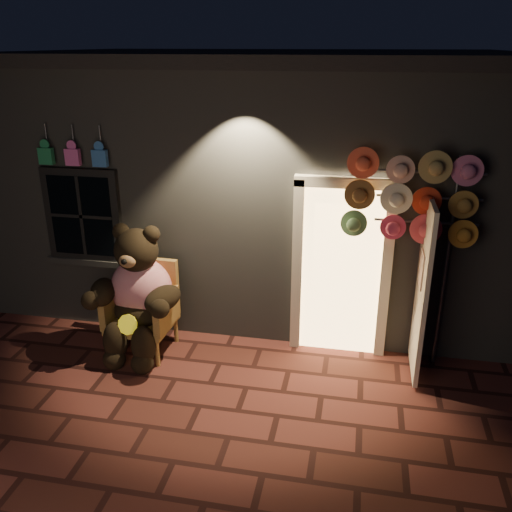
# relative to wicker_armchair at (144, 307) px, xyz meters

# --- Properties ---
(ground) EXTENTS (60.00, 60.00, 0.00)m
(ground) POSITION_rel_wicker_armchair_xyz_m (1.00, -1.04, -0.56)
(ground) COLOR #5D2923
(ground) RESTS_ON ground
(shop_building) EXTENTS (7.30, 5.95, 3.51)m
(shop_building) POSITION_rel_wicker_armchair_xyz_m (1.00, 2.95, 1.18)
(shop_building) COLOR slate
(shop_building) RESTS_ON ground
(wicker_armchair) EXTENTS (0.80, 0.73, 1.11)m
(wicker_armchair) POSITION_rel_wicker_armchair_xyz_m (0.00, 0.00, 0.00)
(wicker_armchair) COLOR #A88041
(wicker_armchair) RESTS_ON ground
(teddy_bear) EXTENTS (1.21, 0.96, 1.67)m
(teddy_bear) POSITION_rel_wicker_armchair_xyz_m (-0.00, -0.14, 0.24)
(teddy_bear) COLOR red
(teddy_bear) RESTS_ON ground
(hat_rack) EXTENTS (1.45, 0.22, 2.51)m
(hat_rack) POSITION_rel_wicker_armchair_xyz_m (3.07, 0.23, 1.44)
(hat_rack) COLOR #59595E
(hat_rack) RESTS_ON ground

